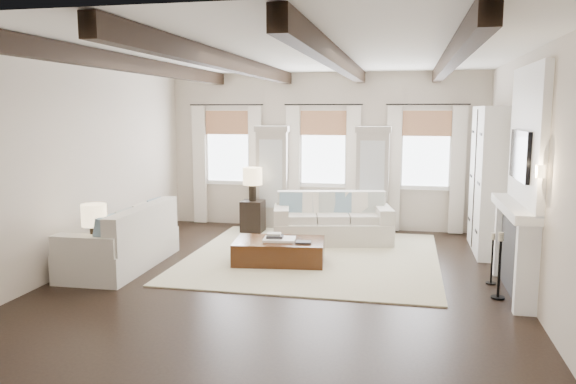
% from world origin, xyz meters
% --- Properties ---
extents(ground, '(7.50, 7.50, 0.00)m').
position_xyz_m(ground, '(0.00, 0.00, 0.00)').
color(ground, black).
rests_on(ground, ground).
extents(room_shell, '(6.54, 7.54, 3.22)m').
position_xyz_m(room_shell, '(0.75, 0.90, 1.89)').
color(room_shell, beige).
rests_on(room_shell, ground).
extents(area_rug, '(4.09, 4.16, 0.02)m').
position_xyz_m(area_rug, '(0.20, 1.28, 0.01)').
color(area_rug, beige).
rests_on(area_rug, ground).
extents(sofa_back, '(2.29, 1.39, 0.92)m').
position_xyz_m(sofa_back, '(0.36, 2.45, 0.38)').
color(sofa_back, beige).
rests_on(sofa_back, ground).
extents(sofa_left, '(1.07, 2.27, 0.97)m').
position_xyz_m(sofa_left, '(-2.59, 0.11, 0.39)').
color(sofa_left, beige).
rests_on(sofa_left, ground).
extents(ottoman, '(1.51, 1.05, 0.37)m').
position_xyz_m(ottoman, '(-0.27, 0.81, 0.19)').
color(ottoman, black).
rests_on(ottoman, ground).
extents(tray, '(0.54, 0.43, 0.04)m').
position_xyz_m(tray, '(-0.27, 0.80, 0.39)').
color(tray, white).
rests_on(tray, ottoman).
extents(book_lower, '(0.28, 0.23, 0.04)m').
position_xyz_m(book_lower, '(-0.34, 0.79, 0.43)').
color(book_lower, '#262628').
rests_on(book_lower, tray).
extents(book_upper, '(0.24, 0.19, 0.03)m').
position_xyz_m(book_upper, '(-0.36, 0.83, 0.47)').
color(book_upper, beige).
rests_on(book_upper, book_lower).
extents(book_loose, '(0.26, 0.21, 0.03)m').
position_xyz_m(book_loose, '(0.14, 0.69, 0.39)').
color(book_loose, '#262628').
rests_on(book_loose, ottoman).
extents(side_table_front, '(0.53, 0.53, 0.53)m').
position_xyz_m(side_table_front, '(-2.59, -0.72, 0.27)').
color(side_table_front, black).
rests_on(side_table_front, ground).
extents(lamp_front, '(0.35, 0.35, 0.60)m').
position_xyz_m(lamp_front, '(-2.59, -0.72, 0.94)').
color(lamp_front, black).
rests_on(lamp_front, side_table_front).
extents(side_table_back, '(0.43, 0.43, 0.64)m').
position_xyz_m(side_table_back, '(-1.31, 2.95, 0.32)').
color(side_table_back, black).
rests_on(side_table_back, ground).
extents(lamp_back, '(0.39, 0.39, 0.67)m').
position_xyz_m(lamp_back, '(-1.31, 2.95, 1.10)').
color(lamp_back, black).
rests_on(lamp_back, side_table_back).
extents(candlestick_near, '(0.18, 0.18, 0.88)m').
position_xyz_m(candlestick_near, '(2.90, -0.27, 0.36)').
color(candlestick_near, black).
rests_on(candlestick_near, ground).
extents(candlestick_far, '(0.15, 0.15, 0.73)m').
position_xyz_m(candlestick_far, '(2.90, 0.36, 0.30)').
color(candlestick_far, black).
rests_on(candlestick_far, ground).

